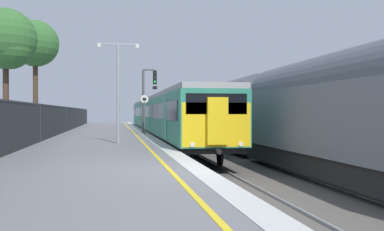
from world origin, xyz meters
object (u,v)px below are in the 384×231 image
freight_train_adjacent_track (266,112)px  speed_limit_sign (144,109)px  commuter_train_at_platform (161,115)px  background_tree_centre (36,45)px  signal_gantry (147,93)px  background_tree_left (7,41)px  platform_lamp_mid (118,83)px

freight_train_adjacent_track → speed_limit_sign: (-5.85, 7.51, 0.22)m
commuter_train_at_platform → background_tree_centre: size_ratio=4.70×
freight_train_adjacent_track → background_tree_centre: background_tree_centre is taller
signal_gantry → background_tree_left: size_ratio=0.60×
commuter_train_at_platform → background_tree_centre: (-9.55, -1.83, 5.25)m
background_tree_left → background_tree_centre: (0.70, 5.93, 0.71)m
freight_train_adjacent_track → background_tree_centre: (-13.56, 12.06, 5.02)m
signal_gantry → freight_train_adjacent_track: bearing=-61.6°
signal_gantry → platform_lamp_mid: (-2.20, -10.69, -0.01)m
commuter_train_at_platform → background_tree_left: bearing=-142.9°
commuter_train_at_platform → platform_lamp_mid: bearing=-104.2°
commuter_train_at_platform → platform_lamp_mid: platform_lamp_mid is taller
freight_train_adjacent_track → speed_limit_sign: freight_train_adjacent_track is taller
freight_train_adjacent_track → signal_gantry: 11.58m
freight_train_adjacent_track → background_tree_centre: bearing=138.3°
platform_lamp_mid → background_tree_left: (-6.59, 6.72, 2.88)m
background_tree_left → background_tree_centre: 6.01m
commuter_train_at_platform → freight_train_adjacent_track: 14.46m
speed_limit_sign → platform_lamp_mid: bearing=-102.6°
commuter_train_at_platform → signal_gantry: 4.39m
background_tree_centre → platform_lamp_mid: bearing=-65.0°
freight_train_adjacent_track → background_tree_left: 16.11m
speed_limit_sign → background_tree_left: size_ratio=0.34×
platform_lamp_mid → signal_gantry: bearing=78.4°
platform_lamp_mid → freight_train_adjacent_track: bearing=4.3°
commuter_train_at_platform → platform_lamp_mid: (-3.66, -14.47, 1.65)m
freight_train_adjacent_track → background_tree_left: size_ratio=3.74×
platform_lamp_mid → commuter_train_at_platform: bearing=75.8°
signal_gantry → speed_limit_sign: (-0.38, -2.60, -1.22)m
freight_train_adjacent_track → platform_lamp_mid: size_ratio=6.02×
platform_lamp_mid → background_tree_centre: size_ratio=0.58×
commuter_train_at_platform → signal_gantry: bearing=-111.1°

